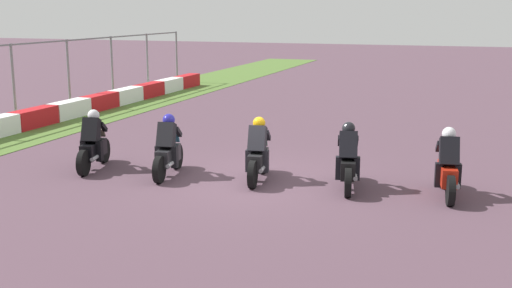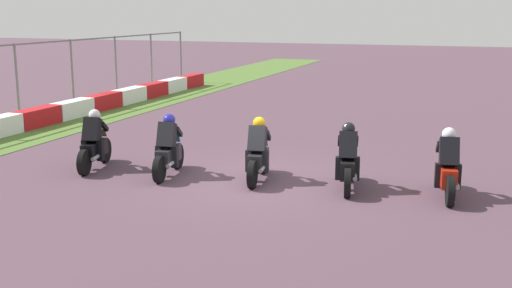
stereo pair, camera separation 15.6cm
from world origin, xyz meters
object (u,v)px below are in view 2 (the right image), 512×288
Objects in this scene: rider_lane_a at (448,169)px; rider_lane_e at (94,145)px; rider_lane_c at (258,155)px; rider_lane_d at (168,150)px; rider_lane_b at (348,162)px.

rider_lane_a is 8.61m from rider_lane_e.
rider_lane_a is 1.01× the size of rider_lane_e.
rider_lane_a is at bearing -99.62° from rider_lane_e.
rider_lane_c is 1.00× the size of rider_lane_d.
rider_lane_b is (-0.09, 2.16, 0.00)m from rider_lane_a.
rider_lane_a is 4.29m from rider_lane_c.
rider_lane_b is at bearing -99.43° from rider_lane_e.
rider_lane_e is at bearing 83.72° from rider_lane_a.
rider_lane_c is at bearing 78.15° from rider_lane_b.
rider_lane_a is 1.01× the size of rider_lane_b.
rider_lane_c is (-0.12, 4.29, 0.00)m from rider_lane_a.
rider_lane_a and rider_lane_e have the same top height.
rider_lane_b is at bearing -98.19° from rider_lane_c.
rider_lane_d is 2.09m from rider_lane_e.
rider_lane_c is 2.23m from rider_lane_d.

